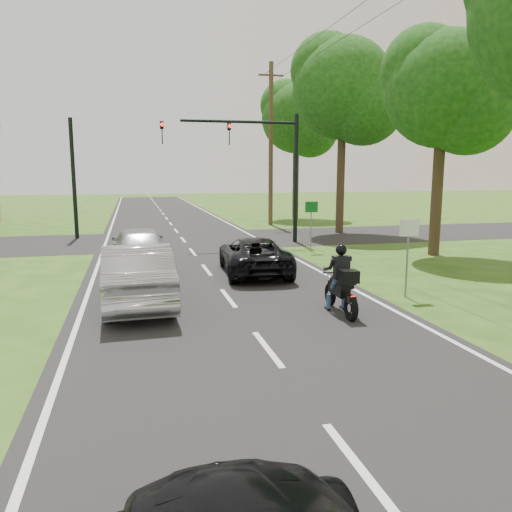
% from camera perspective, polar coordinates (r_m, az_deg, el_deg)
% --- Properties ---
extents(ground, '(140.00, 140.00, 0.00)m').
position_cam_1_polar(ground, '(9.71, 1.31, -10.61)').
color(ground, '#2A4A14').
rests_on(ground, ground).
extents(road, '(8.00, 100.00, 0.01)m').
position_cam_1_polar(road, '(19.24, -6.54, -0.49)').
color(road, black).
rests_on(road, ground).
extents(cross_road, '(60.00, 7.00, 0.01)m').
position_cam_1_polar(cross_road, '(25.13, -8.33, 1.84)').
color(cross_road, black).
rests_on(cross_road, ground).
extents(motorcycle_rider, '(0.56, 1.97, 1.70)m').
position_cam_1_polar(motorcycle_rider, '(12.04, 9.75, -3.44)').
color(motorcycle_rider, black).
rests_on(motorcycle_rider, ground).
extents(dark_suv, '(2.37, 4.54, 1.22)m').
position_cam_1_polar(dark_suv, '(16.57, -0.25, 0.10)').
color(dark_suv, black).
rests_on(dark_suv, road).
extents(silver_sedan, '(1.78, 4.76, 1.55)m').
position_cam_1_polar(silver_sedan, '(12.97, -13.45, -2.07)').
color(silver_sedan, '#ABAAAF').
rests_on(silver_sedan, road).
extents(silver_suv, '(2.05, 4.54, 1.52)m').
position_cam_1_polar(silver_suv, '(17.99, -13.24, 1.08)').
color(silver_suv, '#AAACB2').
rests_on(silver_suv, road).
extents(traffic_signal, '(6.38, 0.44, 6.00)m').
position_cam_1_polar(traffic_signal, '(23.52, 0.21, 11.50)').
color(traffic_signal, black).
rests_on(traffic_signal, ground).
extents(signal_pole_far, '(0.20, 0.20, 6.00)m').
position_cam_1_polar(signal_pole_far, '(26.94, -20.12, 8.27)').
color(signal_pole_far, black).
rests_on(signal_pole_far, ground).
extents(utility_pole_far, '(1.60, 0.28, 10.00)m').
position_cam_1_polar(utility_pole_far, '(32.02, 1.71, 12.69)').
color(utility_pole_far, brown).
rests_on(utility_pole_far, ground).
extents(sign_white, '(0.55, 0.07, 2.12)m').
position_cam_1_polar(sign_white, '(13.86, 17.04, 1.90)').
color(sign_white, slate).
rests_on(sign_white, ground).
extents(sign_green, '(0.55, 0.07, 2.12)m').
position_cam_1_polar(sign_green, '(21.15, 6.34, 4.78)').
color(sign_green, slate).
rests_on(sign_green, ground).
extents(tree_row_c, '(4.80, 4.65, 8.76)m').
position_cam_1_polar(tree_row_c, '(21.58, 21.45, 16.63)').
color(tree_row_c, '#332316').
rests_on(tree_row_c, ground).
extents(tree_row_d, '(5.76, 5.58, 10.45)m').
position_cam_1_polar(tree_row_d, '(28.32, 10.71, 17.71)').
color(tree_row_d, '#332316').
rests_on(tree_row_d, ground).
extents(tree_row_e, '(5.28, 5.12, 9.61)m').
position_cam_1_polar(tree_row_e, '(36.72, 5.18, 14.99)').
color(tree_row_e, '#332316').
rests_on(tree_row_e, ground).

